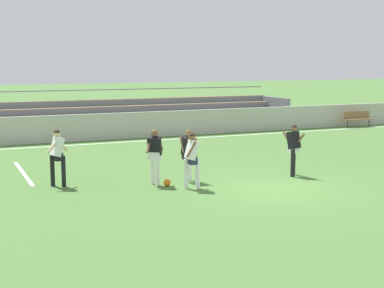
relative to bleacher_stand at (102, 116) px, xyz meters
name	(u,v)px	position (x,y,z in m)	size (l,w,h in m)	color
ground_plane	(274,189)	(1.26, -14.59, -0.91)	(160.00, 160.00, 0.00)	#477033
field_line_sideline	(148,141)	(1.26, -3.44, -0.90)	(44.00, 0.12, 0.01)	white
field_line_penalty_mark	(23,173)	(-5.16, -9.13, -0.90)	(0.12, 4.40, 0.01)	white
sideline_wall	(140,125)	(1.26, -2.24, -0.28)	(48.00, 0.16, 1.26)	#BCB7AD
bleacher_stand	(102,116)	(0.00, 0.00, 0.00)	(20.81, 3.32, 2.21)	#897051
bench_far_right	(358,118)	(14.05, -2.94, -0.36)	(1.80, 0.40, 0.90)	olive
player_white_on_ball	(192,155)	(-0.90, -13.53, 0.08)	(0.54, 0.46, 1.66)	white
player_dark_wide_left	(188,151)	(-0.59, -12.56, 0.05)	(0.45, 0.48, 1.62)	white
player_white_pressing_high	(57,153)	(-4.45, -11.66, 0.12)	(0.71, 0.46, 1.72)	black
player_dark_trailing_run	(155,152)	(-1.73, -12.64, 0.11)	(0.71, 0.49, 1.70)	white
player_dark_dropping_back	(294,145)	(2.89, -13.14, 0.10)	(0.47, 0.70, 1.69)	black
soccer_ball	(167,183)	(-1.47, -12.97, -0.80)	(0.22, 0.22, 0.22)	orange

